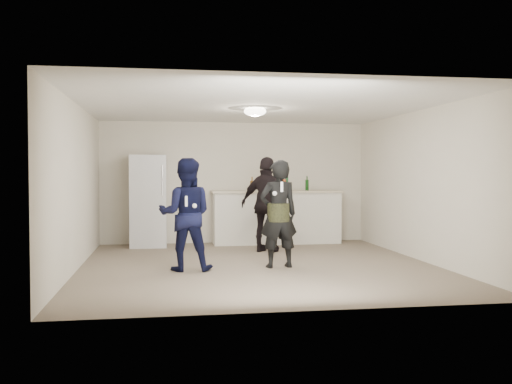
{
  "coord_description": "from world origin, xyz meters",
  "views": [
    {
      "loc": [
        -1.45,
        -8.81,
        1.47
      ],
      "look_at": [
        0.0,
        0.2,
        1.15
      ],
      "focal_mm": 40.0,
      "sensor_mm": 36.0,
      "label": 1
    }
  ],
  "objects": [
    {
      "name": "nunchuk_woman",
      "position": [
        0.18,
        -0.46,
        1.15
      ],
      "size": [
        0.07,
        0.07,
        0.07
      ],
      "primitive_type": "sphere",
      "color": "silver",
      "rests_on": "woman"
    },
    {
      "name": "wall_right",
      "position": [
        2.75,
        0.0,
        1.25
      ],
      "size": [
        0.0,
        6.0,
        6.0
      ],
      "primitive_type": "plane",
      "rotation": [
        1.57,
        0.0,
        -1.57
      ],
      "color": "beige",
      "rests_on": "floor"
    },
    {
      "name": "floor",
      "position": [
        0.0,
        0.0,
        0.0
      ],
      "size": [
        6.0,
        6.0,
        0.0
      ],
      "primitive_type": "plane",
      "color": "#6B5B4C",
      "rests_on": "ground"
    },
    {
      "name": "man",
      "position": [
        -1.14,
        -0.28,
        0.84
      ],
      "size": [
        0.88,
        0.72,
        1.68
      ],
      "primitive_type": "imported",
      "rotation": [
        0.0,
        0.0,
        3.03
      ],
      "color": "#0E113D",
      "rests_on": "floor"
    },
    {
      "name": "wall_front",
      "position": [
        0.0,
        -3.0,
        1.25
      ],
      "size": [
        6.0,
        0.0,
        6.0
      ],
      "primitive_type": "plane",
      "rotation": [
        -1.57,
        0.0,
        0.0
      ],
      "color": "beige",
      "rests_on": "floor"
    },
    {
      "name": "remote_man",
      "position": [
        -1.14,
        -0.56,
        1.05
      ],
      "size": [
        0.04,
        0.04,
        0.15
      ],
      "primitive_type": "cube",
      "color": "white",
      "rests_on": "man"
    },
    {
      "name": "shaker",
      "position": [
        0.59,
        2.7,
        1.18
      ],
      "size": [
        0.08,
        0.08,
        0.17
      ],
      "primitive_type": "cylinder",
      "color": "silver",
      "rests_on": "counter_top"
    },
    {
      "name": "wall_back",
      "position": [
        0.0,
        3.0,
        1.25
      ],
      "size": [
        6.0,
        0.0,
        6.0
      ],
      "primitive_type": "plane",
      "rotation": [
        1.57,
        0.0,
        0.0
      ],
      "color": "beige",
      "rests_on": "floor"
    },
    {
      "name": "counter",
      "position": [
        0.83,
        2.67,
        0.53
      ],
      "size": [
        2.6,
        0.56,
        1.05
      ],
      "primitive_type": "cube",
      "color": "silver",
      "rests_on": "floor"
    },
    {
      "name": "remote_woman",
      "position": [
        0.28,
        -0.49,
        1.25
      ],
      "size": [
        0.04,
        0.04,
        0.15
      ],
      "primitive_type": "cube",
      "color": "white",
      "rests_on": "woman"
    },
    {
      "name": "fridge",
      "position": [
        -1.77,
        2.6,
        0.9
      ],
      "size": [
        0.7,
        0.7,
        1.8
      ],
      "primitive_type": "cube",
      "color": "silver",
      "rests_on": "floor"
    },
    {
      "name": "fridge_handle",
      "position": [
        -1.49,
        2.23,
        1.3
      ],
      "size": [
        0.02,
        0.02,
        0.6
      ],
      "primitive_type": "cylinder",
      "color": "silver",
      "rests_on": "fridge"
    },
    {
      "name": "woman",
      "position": [
        0.28,
        -0.24,
        0.83
      ],
      "size": [
        0.65,
        0.47,
        1.65
      ],
      "primitive_type": "imported",
      "rotation": [
        0.0,
        0.0,
        3.27
      ],
      "color": "black",
      "rests_on": "floor"
    },
    {
      "name": "spectator",
      "position": [
        0.41,
        1.47,
        0.88
      ],
      "size": [
        1.1,
        0.9,
        1.75
      ],
      "primitive_type": "imported",
      "rotation": [
        0.0,
        0.0,
        2.59
      ],
      "color": "black",
      "rests_on": "floor"
    },
    {
      "name": "ceiling_dome",
      "position": [
        0.0,
        0.3,
        2.45
      ],
      "size": [
        0.36,
        0.36,
        0.16
      ],
      "primitive_type": "ellipsoid",
      "color": "white",
      "rests_on": "ceiling"
    },
    {
      "name": "counter_top",
      "position": [
        0.83,
        2.67,
        1.07
      ],
      "size": [
        2.68,
        0.64,
        0.04
      ],
      "primitive_type": "cube",
      "color": "beige",
      "rests_on": "counter"
    },
    {
      "name": "camo_shorts",
      "position": [
        0.28,
        -0.24,
        0.85
      ],
      "size": [
        0.34,
        0.34,
        0.28
      ],
      "primitive_type": "cylinder",
      "color": "#323819",
      "rests_on": "woman"
    },
    {
      "name": "wall_left",
      "position": [
        -2.75,
        0.0,
        1.25
      ],
      "size": [
        0.0,
        6.0,
        6.0
      ],
      "primitive_type": "plane",
      "rotation": [
        1.57,
        0.0,
        1.57
      ],
      "color": "beige",
      "rests_on": "floor"
    },
    {
      "name": "ceiling",
      "position": [
        0.0,
        0.0,
        2.5
      ],
      "size": [
        6.0,
        6.0,
        0.0
      ],
      "primitive_type": "plane",
      "rotation": [
        3.14,
        0.0,
        0.0
      ],
      "color": "silver",
      "rests_on": "wall_back"
    },
    {
      "name": "nunchuk_man",
      "position": [
        -1.02,
        -0.53,
        0.98
      ],
      "size": [
        0.07,
        0.07,
        0.07
      ],
      "primitive_type": "sphere",
      "color": "white",
      "rests_on": "man"
    },
    {
      "name": "bottle_cluster",
      "position": [
        0.88,
        2.63,
        1.2
      ],
      "size": [
        1.23,
        0.32,
        0.28
      ],
      "color": "#154923",
      "rests_on": "counter_top"
    }
  ]
}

